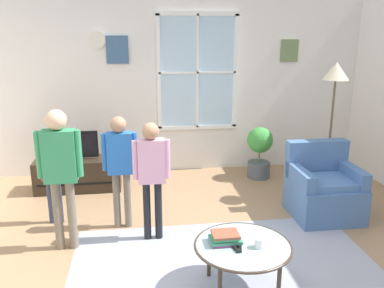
% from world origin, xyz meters
% --- Properties ---
extents(ground_plane, '(6.62, 6.06, 0.02)m').
position_xyz_m(ground_plane, '(0.00, 0.00, -0.01)').
color(ground_plane, '#9E7A56').
extents(back_wall, '(6.02, 0.17, 2.68)m').
position_xyz_m(back_wall, '(0.01, 2.79, 1.35)').
color(back_wall, silver).
rests_on(back_wall, ground_plane).
extents(area_rug, '(2.91, 2.09, 0.01)m').
position_xyz_m(area_rug, '(0.28, -0.28, 0.00)').
color(area_rug, '#999EAD').
rests_on(area_rug, ground_plane).
extents(tv_stand, '(1.17, 0.45, 0.44)m').
position_xyz_m(tv_stand, '(-1.35, 2.08, 0.22)').
color(tv_stand, '#2D2319').
rests_on(tv_stand, ground_plane).
extents(television, '(0.59, 0.08, 0.40)m').
position_xyz_m(television, '(-1.35, 2.08, 0.65)').
color(television, '#4C4C4C').
rests_on(television, tv_stand).
extents(armchair, '(0.76, 0.74, 0.87)m').
position_xyz_m(armchair, '(1.68, 0.82, 0.33)').
color(armchair, '#476B9E').
rests_on(armchair, ground_plane).
extents(coffee_table, '(0.83, 0.83, 0.44)m').
position_xyz_m(coffee_table, '(0.34, -0.49, 0.41)').
color(coffee_table, '#99B2B7').
rests_on(coffee_table, ground_plane).
extents(book_stack, '(0.26, 0.18, 0.09)m').
position_xyz_m(book_stack, '(0.20, -0.44, 0.48)').
color(book_stack, '#AF4AA1').
rests_on(book_stack, coffee_table).
extents(cup, '(0.08, 0.08, 0.08)m').
position_xyz_m(cup, '(0.46, -0.55, 0.48)').
color(cup, white).
rests_on(cup, coffee_table).
extents(remote_near_books, '(0.06, 0.14, 0.02)m').
position_xyz_m(remote_near_books, '(0.27, -0.55, 0.45)').
color(remote_near_books, black).
rests_on(remote_near_books, coffee_table).
extents(remote_near_cup, '(0.07, 0.15, 0.02)m').
position_xyz_m(remote_near_cup, '(0.31, -0.51, 0.45)').
color(remote_near_cup, black).
rests_on(remote_near_cup, coffee_table).
extents(person_green_shirt, '(0.44, 0.20, 1.45)m').
position_xyz_m(person_green_shirt, '(-1.26, 0.44, 0.91)').
color(person_green_shirt, '#726656').
rests_on(person_green_shirt, ground_plane).
extents(person_pink_shirt, '(0.39, 0.18, 1.28)m').
position_xyz_m(person_pink_shirt, '(-0.37, 0.52, 0.80)').
color(person_pink_shirt, black).
rests_on(person_pink_shirt, ground_plane).
extents(person_red_shirt, '(0.32, 0.14, 1.06)m').
position_xyz_m(person_red_shirt, '(-1.48, 1.05, 0.66)').
color(person_red_shirt, '#333851').
rests_on(person_red_shirt, ground_plane).
extents(person_blue_shirt, '(0.39, 0.18, 1.28)m').
position_xyz_m(person_blue_shirt, '(-0.70, 0.84, 0.80)').
color(person_blue_shirt, '#726656').
rests_on(person_blue_shirt, ground_plane).
extents(potted_plant_by_window, '(0.39, 0.39, 0.78)m').
position_xyz_m(potted_plant_by_window, '(1.31, 2.21, 0.43)').
color(potted_plant_by_window, '#4C565B').
rests_on(potted_plant_by_window, ground_plane).
extents(floor_lamp, '(0.32, 0.32, 1.79)m').
position_xyz_m(floor_lamp, '(1.97, 1.35, 1.50)').
color(floor_lamp, black).
rests_on(floor_lamp, ground_plane).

